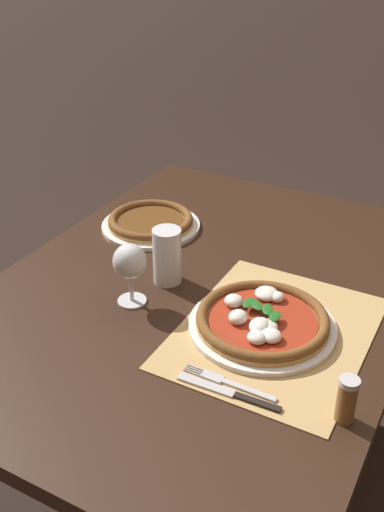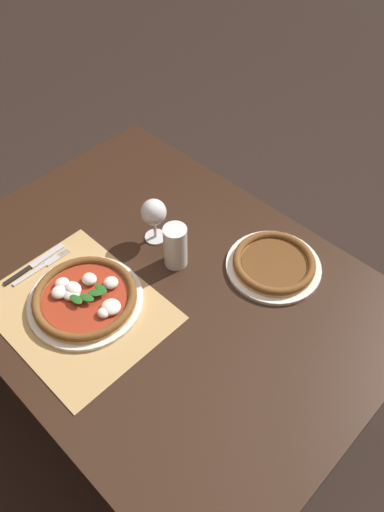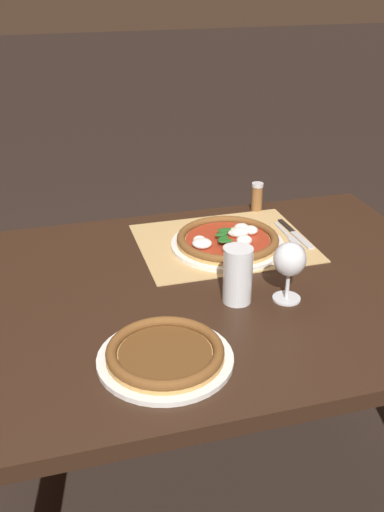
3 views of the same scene
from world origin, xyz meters
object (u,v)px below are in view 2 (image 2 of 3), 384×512
pizza_far (274,264)px  fork (42,267)px  pint_glass (175,247)px  pizza_near (85,298)px  knife (34,264)px  wine_glass (154,214)px

pizza_far → fork: (-0.50, -0.49, -0.01)m
pint_glass → fork: pint_glass is taller
pizza_near → fork: bearing=-176.3°
pint_glass → knife: 0.44m
pizza_near → fork: size_ratio=1.65×
pizza_far → knife: size_ratio=1.35×
pizza_far → pint_glass: size_ratio=2.00×
pizza_near → fork: (-0.20, -0.01, -0.02)m
pint_glass → knife: size_ratio=0.67×
pint_glass → fork: bearing=-132.4°
pint_glass → fork: 0.41m
pizza_far → pint_glass: pint_glass is taller
wine_glass → pint_glass: 0.13m
pizza_near → wine_glass: wine_glass is taller
pint_glass → pizza_far: bearing=40.0°
pizza_near → pint_glass: pint_glass is taller
wine_glass → fork: wine_glass is taller
pizza_far → pint_glass: 0.30m
wine_glass → fork: (-0.15, -0.33, -0.10)m
pint_glass → wine_glass: bearing=167.3°
pint_glass → knife: pint_glass is taller
pizza_far → wine_glass: wine_glass is taller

